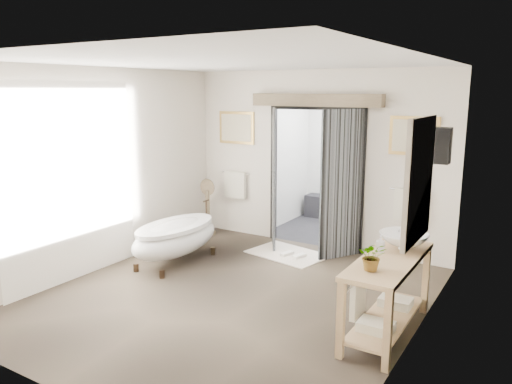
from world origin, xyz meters
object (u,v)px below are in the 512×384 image
at_px(rug, 288,254).
at_px(basin, 404,241).
at_px(clawfoot_tub, 176,237).
at_px(vanity, 385,289).

xyz_separation_m(rug, basin, (2.17, -1.40, 0.94)).
distance_m(clawfoot_tub, basin, 3.48).
bearing_deg(clawfoot_tub, basin, -2.80).
relative_size(vanity, basin, 2.97).
bearing_deg(rug, vanity, -40.36).
distance_m(rug, basin, 2.75).
height_order(clawfoot_tub, basin, basin).
xyz_separation_m(vanity, rug, (-2.11, 1.79, -0.50)).
distance_m(vanity, rug, 2.81).
xyz_separation_m(vanity, basin, (0.06, 0.39, 0.44)).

